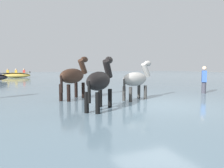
{
  "coord_description": "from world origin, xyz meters",
  "views": [
    {
      "loc": [
        -4.15,
        -5.8,
        1.57
      ],
      "look_at": [
        -0.57,
        2.57,
        0.85
      ],
      "focal_mm": 33.52,
      "sensor_mm": 36.0,
      "label": 1
    }
  ],
  "objects_px": {
    "horse_trailing_black": "(100,82)",
    "boat_distant_west": "(16,75)",
    "person_onlooker_left": "(204,82)",
    "horse_lead_grey": "(136,80)",
    "horse_flank_dark_bay": "(74,77)"
  },
  "relations": [
    {
      "from": "horse_trailing_black",
      "to": "boat_distant_west",
      "type": "height_order",
      "value": "horse_trailing_black"
    },
    {
      "from": "horse_lead_grey",
      "to": "person_onlooker_left",
      "type": "relative_size",
      "value": 1.13
    },
    {
      "from": "horse_flank_dark_bay",
      "to": "boat_distant_west",
      "type": "xyz_separation_m",
      "value": [
        -2.54,
        19.38,
        -0.54
      ]
    },
    {
      "from": "boat_distant_west",
      "to": "person_onlooker_left",
      "type": "relative_size",
      "value": 2.06
    },
    {
      "from": "horse_flank_dark_bay",
      "to": "person_onlooker_left",
      "type": "relative_size",
      "value": 1.24
    },
    {
      "from": "horse_lead_grey",
      "to": "horse_flank_dark_bay",
      "type": "relative_size",
      "value": 0.91
    },
    {
      "from": "person_onlooker_left",
      "to": "horse_trailing_black",
      "type": "bearing_deg",
      "value": -163.95
    },
    {
      "from": "horse_trailing_black",
      "to": "horse_flank_dark_bay",
      "type": "bearing_deg",
      "value": 96.13
    },
    {
      "from": "horse_flank_dark_bay",
      "to": "person_onlooker_left",
      "type": "bearing_deg",
      "value": -5.87
    },
    {
      "from": "horse_trailing_black",
      "to": "person_onlooker_left",
      "type": "height_order",
      "value": "horse_trailing_black"
    },
    {
      "from": "horse_lead_grey",
      "to": "boat_distant_west",
      "type": "distance_m",
      "value": 21.03
    },
    {
      "from": "horse_lead_grey",
      "to": "horse_trailing_black",
      "type": "xyz_separation_m",
      "value": [
        -1.88,
        -1.18,
        0.05
      ]
    },
    {
      "from": "horse_trailing_black",
      "to": "boat_distant_west",
      "type": "bearing_deg",
      "value": 97.32
    },
    {
      "from": "horse_flank_dark_bay",
      "to": "horse_lead_grey",
      "type": "bearing_deg",
      "value": -27.81
    },
    {
      "from": "horse_lead_grey",
      "to": "boat_distant_west",
      "type": "height_order",
      "value": "horse_lead_grey"
    }
  ]
}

